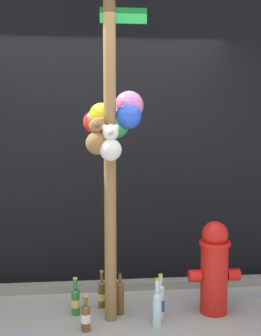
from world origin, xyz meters
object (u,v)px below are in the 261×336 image
bottle_0 (102,294)px  fire_hydrant (214,267)px  memorial_post (112,111)px  bottle_3 (160,301)px  bottle_5 (157,307)px  bottle_1 (86,316)px  bottle_4 (120,296)px  bottle_6 (76,300)px  bottle_2 (110,299)px

bottle_0 → fire_hydrant: bearing=-11.1°
memorial_post → bottle_3: bearing=-5.3°
fire_hydrant → bottle_3: 0.55m
memorial_post → bottle_5: bearing=-27.2°
bottle_1 → bottle_4: (0.29, 0.27, 0.04)m
bottle_1 → bottle_0: bearing=71.5°
bottle_0 → bottle_5: size_ratio=0.85×
bottle_4 → bottle_6: 0.38m
bottle_2 → bottle_4: (0.09, -0.05, 0.04)m
bottle_0 → bottle_6: size_ratio=1.03×
bottle_2 → bottle_4: size_ratio=0.78×
fire_hydrant → bottle_1: (-1.11, -0.23, -0.29)m
bottle_0 → bottle_1: (-0.14, -0.42, -0.01)m
bottle_0 → bottle_1: 0.44m
bottle_1 → memorial_post: bearing=41.6°
memorial_post → fire_hydrant: bearing=1.5°
memorial_post → bottle_6: memorial_post is taller
bottle_3 → bottle_4: size_ratio=1.02×
fire_hydrant → bottle_4: 0.86m
memorial_post → bottle_1: memorial_post is taller
bottle_0 → bottle_2: 0.11m
bottle_1 → bottle_4: bottle_4 is taller
memorial_post → fire_hydrant: size_ratio=3.68×
bottle_1 → bottle_3: bearing=14.7°
memorial_post → fire_hydrant: memorial_post is taller
bottle_3 → bottle_4: bearing=162.1°
bottle_3 → bottle_5: bearing=-109.4°
bottle_2 → bottle_6: size_ratio=0.89×
bottle_0 → bottle_3: 0.55m
bottle_4 → bottle_5: bottle_5 is taller
bottle_2 → bottle_3: (0.42, -0.16, 0.03)m
bottle_2 → bottle_3: size_ratio=0.77×
bottle_3 → bottle_5: 0.15m
bottle_0 → bottle_4: bottle_4 is taller
fire_hydrant → bottle_1: fire_hydrant is taller
bottle_0 → bottle_2: bottle_0 is taller
fire_hydrant → bottle_5: fire_hydrant is taller
bottle_2 → bottle_3: bottle_3 is taller
bottle_2 → bottle_1: bearing=-122.3°
bottle_2 → bottle_5: size_ratio=0.74×
fire_hydrant → bottle_5: (-0.53, -0.20, -0.25)m
bottle_0 → bottle_4: 0.21m
memorial_post → bottle_2: bearing=100.7°
bottle_2 → fire_hydrant: bearing=-6.2°
bottle_0 → bottle_3: bearing=-27.3°
bottle_1 → bottle_3: size_ratio=0.77×
bottle_0 → bottle_6: bottle_0 is taller
memorial_post → bottle_0: bearing=112.4°
fire_hydrant → memorial_post: bearing=-178.5°
bottle_5 → bottle_2: bearing=141.0°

